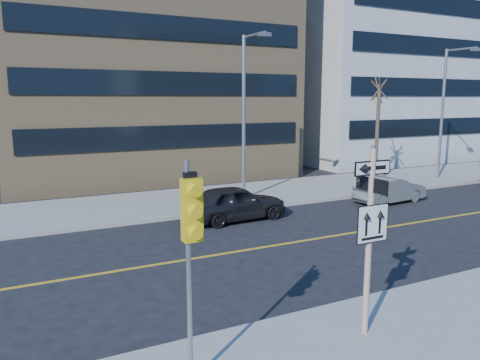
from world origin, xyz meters
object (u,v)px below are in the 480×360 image
sign_pole (370,231)px  traffic_signal (191,228)px  streetlight_a (246,107)px  streetlight_b (446,105)px  street_tree_west (379,92)px  parked_car_b (390,190)px  parked_car_a (235,203)px

sign_pole → traffic_signal: bearing=-177.9°
streetlight_a → streetlight_b: 14.00m
street_tree_west → parked_car_b: bearing=-123.8°
street_tree_west → traffic_signal: bearing=-140.6°
sign_pole → traffic_signal: (-4.00, -0.15, 0.59)m
parked_car_b → street_tree_west: size_ratio=0.62×
parked_car_a → streetlight_a: streetlight_a is taller
parked_car_a → traffic_signal: bearing=147.4°
sign_pole → parked_car_b: bearing=43.6°
street_tree_west → streetlight_a: bearing=-176.5°
streetlight_b → streetlight_a: bearing=180.0°
traffic_signal → streetlight_b: 25.83m
traffic_signal → streetlight_b: streetlight_b is taller
streetlight_a → traffic_signal: bearing=-120.8°
parked_car_a → parked_car_b: parked_car_a is taller
parked_car_a → parked_car_b: bearing=-95.8°
streetlight_b → parked_car_b: bearing=-156.2°
streetlight_b → street_tree_west: (-5.00, 0.54, 0.77)m
parked_car_a → streetlight_b: (16.05, 2.95, 3.99)m
traffic_signal → streetlight_a: (8.00, 13.42, 1.73)m
parked_car_b → traffic_signal: bearing=120.0°
traffic_signal → parked_car_a: 12.25m
parked_car_b → streetlight_b: streetlight_b is taller
traffic_signal → parked_car_b: traffic_signal is taller
sign_pole → street_tree_west: (13.00, 13.81, 3.09)m
parked_car_a → sign_pole: bearing=166.3°
traffic_signal → street_tree_west: bearing=39.4°
streetlight_a → parked_car_a: bearing=-124.8°
sign_pole → streetlight_b: bearing=36.4°
traffic_signal → parked_car_a: bearing=60.4°
sign_pole → traffic_signal: sign_pole is taller
sign_pole → parked_car_b: sign_pole is taller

